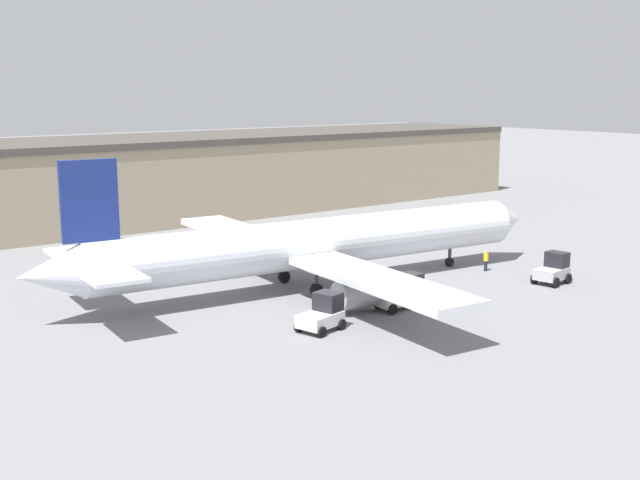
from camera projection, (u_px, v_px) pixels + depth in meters
ground_plane at (320, 286)px, 59.45m from camera, size 400.00×400.00×0.00m
terminal_building at (188, 175)px, 92.26m from camera, size 90.11×16.74×9.07m
airplane at (309, 245)px, 58.36m from camera, size 41.85×35.52×10.16m
ground_crew_worker at (486, 260)px, 64.12m from camera, size 0.38×0.38×1.72m
baggage_tug at (553, 269)px, 60.05m from camera, size 2.81×2.29×2.33m
belt_loader_truck at (402, 293)px, 53.20m from camera, size 3.33×2.04×2.33m
pushback_tug at (323, 314)px, 48.50m from camera, size 3.09×2.57×2.24m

